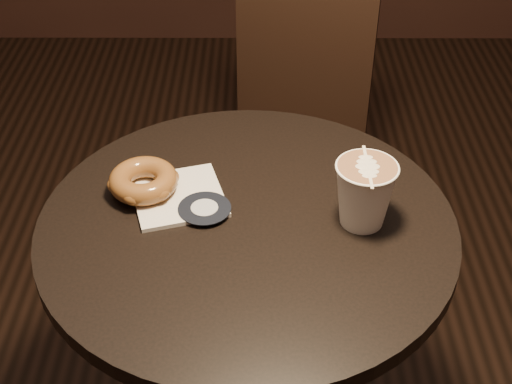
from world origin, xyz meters
TOP-DOWN VIEW (x-y plane):
  - cafe_table at (0.00, 0.00)m, footprint 0.70×0.70m
  - chair at (0.12, 0.71)m, footprint 0.43×0.43m
  - pastry_bag at (-0.12, 0.06)m, footprint 0.19×0.19m
  - doughnut at (-0.18, 0.07)m, footprint 0.12×0.12m
  - latte_cup at (0.19, -0.00)m, footprint 0.10×0.10m

SIDE VIEW (x-z plane):
  - chair at x=0.12m, z-range 0.05..0.96m
  - cafe_table at x=0.00m, z-range 0.18..0.93m
  - pastry_bag at x=-0.12m, z-range 0.75..0.76m
  - doughnut at x=-0.18m, z-range 0.76..0.80m
  - latte_cup at x=0.19m, z-range 0.75..0.86m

